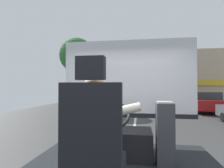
{
  "coord_description": "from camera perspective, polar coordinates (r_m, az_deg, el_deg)",
  "views": [
    {
      "loc": [
        0.22,
        -1.79,
        1.72
      ],
      "look_at": [
        -0.28,
        1.46,
        1.79
      ],
      "focal_mm": 28.59,
      "sensor_mm": 36.0,
      "label": 1
    }
  ],
  "objects": [
    {
      "name": "bus_driver",
      "position": [
        1.64,
        -4.6,
        -13.98
      ],
      "size": [
        0.79,
        0.59,
        0.73
      ],
      "color": "black",
      "rests_on": "driver_seat"
    },
    {
      "name": "parked_car_red",
      "position": [
        14.29,
        27.11,
        -5.0
      ],
      "size": [
        1.92,
        3.98,
        1.42
      ],
      "color": "maroon",
      "rests_on": "ground"
    },
    {
      "name": "shop_building",
      "position": [
        21.12,
        20.78,
        1.75
      ],
      "size": [
        9.03,
        4.52,
        5.53
      ],
      "color": "tan",
      "rests_on": "ground"
    },
    {
      "name": "street_tree",
      "position": [
        13.94,
        -11.17,
        8.88
      ],
      "size": [
        2.61,
        2.61,
        5.49
      ],
      "color": "#4C3828",
      "rests_on": "ground"
    },
    {
      "name": "parked_car_white",
      "position": [
        19.0,
        22.65,
        -4.14
      ],
      "size": [
        1.86,
        4.37,
        1.36
      ],
      "color": "silver",
      "rests_on": "ground"
    },
    {
      "name": "driver_seat",
      "position": [
        1.56,
        -5.81,
        -20.06
      ],
      "size": [
        0.48,
        0.48,
        1.27
      ],
      "color": "black",
      "rests_on": "bus_floor"
    },
    {
      "name": "windshield_panel",
      "position": [
        3.41,
        5.09,
        -0.96
      ],
      "size": [
        2.5,
        0.08,
        1.48
      ],
      "color": "silver"
    },
    {
      "name": "ground",
      "position": [
        10.73,
        7.6,
        -10.51
      ],
      "size": [
        18.0,
        44.0,
        0.06
      ],
      "color": "#383838"
    },
    {
      "name": "steering_console",
      "position": [
        2.81,
        0.88,
        -17.92
      ],
      "size": [
        1.1,
        1.04,
        0.86
      ],
      "color": "black",
      "rests_on": "bus_floor"
    },
    {
      "name": "fare_box",
      "position": [
        2.55,
        16.56,
        -15.01
      ],
      "size": [
        0.22,
        0.26,
        0.85
      ],
      "color": "#333338",
      "rests_on": "bus_floor"
    }
  ]
}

